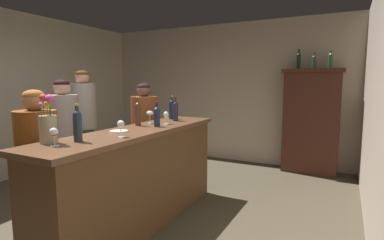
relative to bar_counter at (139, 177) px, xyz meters
name	(u,v)px	position (x,y,z in m)	size (l,w,h in m)	color
floor	(92,234)	(-0.32, -0.40, -0.54)	(9.21, 9.21, 0.00)	#494130
wall_back	(222,93)	(-0.32, 3.20, 0.82)	(5.18, 0.12, 2.72)	#B9AB94
bar_counter	(139,177)	(0.00, 0.00, 0.00)	(0.60, 2.57, 1.07)	#53361E
display_cabinet	(311,120)	(1.44, 2.93, 0.39)	(0.98, 0.37, 1.79)	#422017
wine_bottle_riesling	(172,108)	(-0.13, 0.93, 0.68)	(0.07, 0.07, 0.32)	#1A2637
wine_bottle_pinot	(138,113)	(-0.16, 0.22, 0.68)	(0.06, 0.06, 0.34)	#4C2E1E
wine_bottle_malbec	(157,116)	(0.08, 0.25, 0.66)	(0.07, 0.07, 0.29)	#17243D
wine_bottle_chardonnay	(175,110)	(0.00, 0.80, 0.67)	(0.07, 0.07, 0.33)	#202133
wine_bottle_syrah	(77,124)	(-0.03, -0.77, 0.68)	(0.07, 0.07, 0.32)	#1E2F3C
wine_glass_front	(150,114)	(-0.17, 0.46, 0.65)	(0.08, 0.08, 0.15)	white
wine_glass_mid	(54,133)	(-0.05, -0.98, 0.63)	(0.07, 0.07, 0.15)	white
wine_glass_rear	(121,125)	(0.15, -0.44, 0.64)	(0.06, 0.06, 0.16)	white
wine_glass_spare	(166,115)	(0.06, 0.48, 0.64)	(0.07, 0.07, 0.15)	white
flower_arrangement	(48,124)	(-0.18, -0.93, 0.69)	(0.14, 0.14, 0.40)	tan
cheese_plate	(119,131)	(-0.07, -0.21, 0.54)	(0.19, 0.19, 0.01)	white
display_bottle_left	(299,60)	(1.20, 2.93, 1.40)	(0.07, 0.07, 0.34)	black
display_bottle_midleft	(314,61)	(1.45, 2.93, 1.38)	(0.07, 0.07, 0.29)	#2E4632
display_bottle_center	(331,60)	(1.70, 2.93, 1.39)	(0.08, 0.08, 0.32)	#2B5227
patron_in_navy	(145,131)	(-0.66, 1.03, 0.31)	(0.39, 0.39, 1.55)	maroon
patron_by_cabinet	(65,137)	(-1.17, 0.03, 0.34)	(0.37, 0.37, 1.60)	#242926
patron_tall	(38,161)	(-0.62, -0.73, 0.28)	(0.38, 0.38, 1.50)	#989C85
patron_redhead	(84,122)	(-1.57, 0.73, 0.42)	(0.37, 0.37, 1.75)	#3D6353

